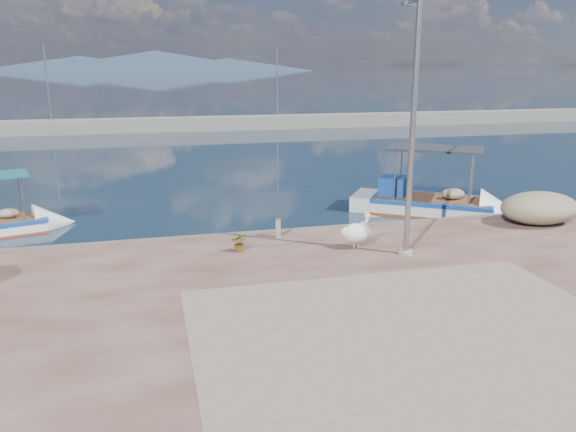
# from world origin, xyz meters

# --- Properties ---
(ground) EXTENTS (1400.00, 1400.00, 0.00)m
(ground) POSITION_xyz_m (0.00, 0.00, 0.00)
(ground) COLOR #162635
(ground) RESTS_ON ground
(quay_patch) EXTENTS (9.00, 7.00, 0.01)m
(quay_patch) POSITION_xyz_m (1.00, -3.00, 0.50)
(quay_patch) COLOR gray
(quay_patch) RESTS_ON quay
(breakwater) EXTENTS (120.00, 2.20, 7.50)m
(breakwater) POSITION_xyz_m (-0.00, 40.00, 0.60)
(breakwater) COLOR gray
(breakwater) RESTS_ON ground
(mountains) EXTENTS (370.00, 280.00, 22.00)m
(mountains) POSITION_xyz_m (4.39, 650.00, 9.51)
(mountains) COLOR #28384C
(mountains) RESTS_ON ground
(boat_right) EXTENTS (6.53, 5.39, 3.11)m
(boat_right) POSITION_xyz_m (6.85, 7.57, 0.24)
(boat_right) COLOR white
(boat_right) RESTS_ON ground
(pelican) EXTENTS (1.14, 0.61, 1.09)m
(pelican) POSITION_xyz_m (1.81, 2.59, 1.01)
(pelican) COLOR tan
(pelican) RESTS_ON quay
(lamp_post) EXTENTS (0.44, 0.96, 7.00)m
(lamp_post) POSITION_xyz_m (3.00, 1.81, 3.80)
(lamp_post) COLOR gray
(lamp_post) RESTS_ON quay
(bollard_near) EXTENTS (0.22, 0.22, 0.66)m
(bollard_near) POSITION_xyz_m (-0.21, 4.25, 0.86)
(bollard_near) COLOR gray
(bollard_near) RESTS_ON quay
(potted_plant) EXTENTS (0.58, 0.53, 0.55)m
(potted_plant) POSITION_xyz_m (-1.61, 3.16, 0.77)
(potted_plant) COLOR #33722D
(potted_plant) RESTS_ON quay
(net_pile_c) EXTENTS (2.77, 1.98, 1.09)m
(net_pile_c) POSITION_xyz_m (8.86, 3.68, 1.05)
(net_pile_c) COLOR tan
(net_pile_c) RESTS_ON quay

